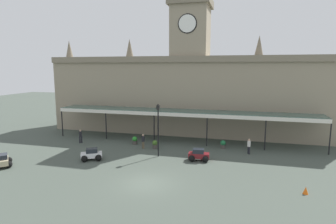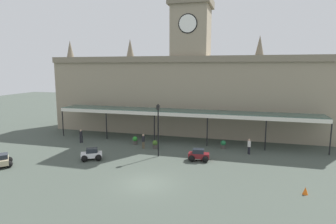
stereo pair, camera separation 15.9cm
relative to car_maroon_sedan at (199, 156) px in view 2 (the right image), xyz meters
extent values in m
plane|color=#434C43|center=(-3.15, -6.73, -0.50)|extent=(140.00, 140.00, 0.00)
cube|color=gray|center=(-3.15, 11.83, 4.82)|extent=(39.60, 5.45, 10.64)
cube|color=gray|center=(-3.15, 8.95, 9.74)|extent=(39.60, 0.30, 0.80)
cube|color=gray|center=(-3.15, 11.83, 13.39)|extent=(4.80, 4.80, 6.49)
cube|color=#766C59|center=(-3.15, 11.83, 17.13)|extent=(5.50, 5.50, 1.00)
cylinder|color=white|center=(-3.15, 9.37, 14.16)|extent=(2.20, 0.12, 2.20)
cylinder|color=black|center=(-3.15, 9.41, 14.16)|extent=(2.46, 0.06, 2.46)
cone|color=#6E6554|center=(-21.95, 11.83, 11.44)|extent=(1.10, 1.10, 2.60)
cone|color=#6E6554|center=(-12.06, 11.83, 11.44)|extent=(1.10, 1.10, 2.60)
cone|color=#6E6554|center=(5.76, 11.83, 11.44)|extent=(1.10, 1.10, 2.60)
cube|color=#38564C|center=(-3.15, 6.90, 3.32)|extent=(32.48, 3.20, 0.16)
cube|color=silver|center=(-3.15, 5.30, 3.12)|extent=(32.48, 0.12, 0.44)
cylinder|color=black|center=(-19.39, 5.45, 1.37)|extent=(0.14, 0.14, 3.74)
cylinder|color=black|center=(-12.89, 5.45, 1.37)|extent=(0.14, 0.14, 3.74)
cylinder|color=black|center=(-6.40, 5.45, 1.37)|extent=(0.14, 0.14, 3.74)
cylinder|color=black|center=(0.10, 5.45, 1.37)|extent=(0.14, 0.14, 3.74)
cylinder|color=black|center=(6.59, 5.45, 1.37)|extent=(0.14, 0.14, 3.74)
cylinder|color=black|center=(13.09, 5.45, 1.37)|extent=(0.14, 0.14, 3.74)
cube|color=maroon|center=(0.01, 0.00, 0.02)|extent=(2.11, 1.04, 0.50)
cube|color=#1E232B|center=(-0.04, 0.00, 0.48)|extent=(1.16, 0.89, 0.42)
sphere|color=black|center=(0.64, 0.49, -0.18)|extent=(0.64, 0.64, 0.64)
sphere|color=black|center=(0.72, -0.38, -0.18)|extent=(0.64, 0.64, 0.64)
sphere|color=black|center=(-0.70, 0.38, -0.18)|extent=(0.64, 0.64, 0.64)
sphere|color=black|center=(-0.63, -0.49, -0.18)|extent=(0.64, 0.64, 0.64)
cube|color=silver|center=(-10.42, -2.62, 0.02)|extent=(2.22, 1.75, 0.50)
cube|color=#1E232B|center=(-10.37, -2.60, 0.48)|extent=(1.35, 1.23, 0.42)
sphere|color=black|center=(-10.80, -3.33, -0.18)|extent=(0.64, 0.64, 0.64)
sphere|color=black|center=(-11.22, -2.55, -0.18)|extent=(0.64, 0.64, 0.64)
sphere|color=black|center=(-9.62, -2.69, -0.18)|extent=(0.64, 0.64, 0.64)
sphere|color=black|center=(-10.03, -1.91, -0.18)|extent=(0.64, 0.64, 0.64)
cube|color=tan|center=(-17.46, -6.43, 0.02)|extent=(2.05, 2.09, 0.50)
cube|color=#1E232B|center=(-17.42, -6.47, 0.48)|extent=(1.34, 1.35, 0.42)
sphere|color=black|center=(-17.61, -5.64, -0.18)|extent=(0.64, 0.64, 0.64)
sphere|color=black|center=(-16.67, -6.61, -0.18)|extent=(0.64, 0.64, 0.64)
cylinder|color=brown|center=(-6.89, 2.64, -0.09)|extent=(0.17, 0.17, 0.82)
cylinder|color=brown|center=(-6.73, 2.50, -0.09)|extent=(0.17, 0.17, 0.82)
cylinder|color=black|center=(-6.81, 2.57, 0.63)|extent=(0.34, 0.34, 0.62)
sphere|color=tan|center=(-6.81, 2.57, 1.05)|extent=(0.23, 0.23, 0.23)
cylinder|color=black|center=(4.88, 3.44, -0.09)|extent=(0.17, 0.17, 0.82)
cylinder|color=black|center=(4.80, 3.64, -0.09)|extent=(0.17, 0.17, 0.82)
cylinder|color=silver|center=(4.84, 3.54, 0.63)|extent=(0.34, 0.34, 0.62)
sphere|color=tan|center=(4.84, 3.54, 1.05)|extent=(0.23, 0.23, 0.23)
cylinder|color=black|center=(-15.11, 2.78, -0.09)|extent=(0.17, 0.17, 0.82)
cylinder|color=black|center=(-14.95, 2.92, -0.09)|extent=(0.17, 0.17, 0.82)
cylinder|color=black|center=(-15.03, 2.85, 0.63)|extent=(0.34, 0.34, 0.62)
sphere|color=tan|center=(-15.03, 2.85, 1.05)|extent=(0.23, 0.23, 0.23)
cylinder|color=black|center=(-4.29, 0.24, 1.97)|extent=(0.13, 0.13, 4.95)
cube|color=black|center=(-4.29, 0.24, 4.67)|extent=(0.30, 0.30, 0.44)
sphere|color=black|center=(-4.29, 0.24, 4.95)|extent=(0.14, 0.14, 0.14)
cone|color=orange|center=(8.75, -5.52, -0.23)|extent=(0.40, 0.40, 0.55)
cylinder|color=#47423D|center=(-8.40, 4.00, -0.29)|extent=(0.56, 0.56, 0.42)
sphere|color=#29872A|center=(-8.40, 4.00, 0.16)|extent=(0.60, 0.60, 0.60)
cylinder|color=#47423D|center=(-5.52, 2.93, -0.29)|extent=(0.56, 0.56, 0.42)
sphere|color=#3E6224|center=(-5.52, 2.93, 0.16)|extent=(0.60, 0.60, 0.60)
cylinder|color=#47423D|center=(2.03, 4.90, -0.29)|extent=(0.56, 0.56, 0.42)
sphere|color=#1F673A|center=(2.03, 4.90, 0.16)|extent=(0.60, 0.60, 0.60)
camera|label=1|loc=(4.04, -27.09, 8.70)|focal=30.34mm
camera|label=2|loc=(4.19, -27.05, 8.70)|focal=30.34mm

